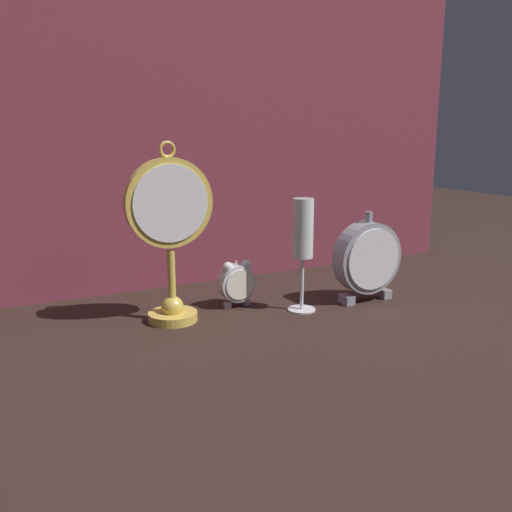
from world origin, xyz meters
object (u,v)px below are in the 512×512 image
object	(u,v)px
pocket_watch_on_stand	(170,235)
champagne_flute	(303,237)
mantel_clock_silver	(367,258)
alarm_clock_twin_bell	(237,282)

from	to	relation	value
pocket_watch_on_stand	champagne_flute	distance (m)	0.25
mantel_clock_silver	alarm_clock_twin_bell	bearing A→B (deg)	160.63
alarm_clock_twin_bell	champagne_flute	bearing A→B (deg)	-38.26
alarm_clock_twin_bell	mantel_clock_silver	xyz separation A→B (m)	(0.25, -0.09, 0.04)
mantel_clock_silver	champagne_flute	bearing A→B (deg)	176.76
pocket_watch_on_stand	mantel_clock_silver	world-z (taller)	pocket_watch_on_stand
champagne_flute	pocket_watch_on_stand	bearing A→B (deg)	166.71
pocket_watch_on_stand	champagne_flute	world-z (taller)	pocket_watch_on_stand
pocket_watch_on_stand	alarm_clock_twin_bell	bearing A→B (deg)	9.04
pocket_watch_on_stand	alarm_clock_twin_bell	xyz separation A→B (m)	(0.14, 0.02, -0.11)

